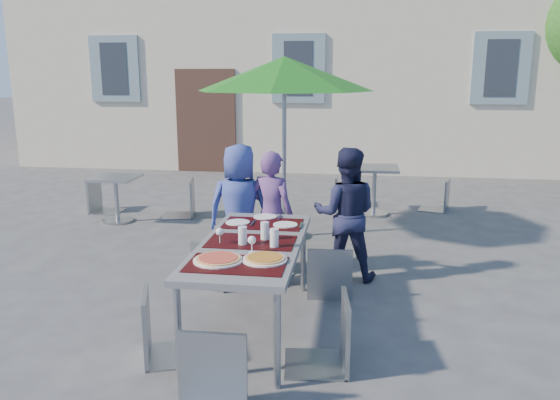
% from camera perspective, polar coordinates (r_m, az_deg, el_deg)
% --- Properties ---
extents(ground, '(90.00, 90.00, 0.00)m').
position_cam_1_polar(ground, '(4.70, -8.45, -13.28)').
color(ground, '#414043').
rests_on(ground, ground).
extents(dining_table, '(0.80, 1.85, 0.76)m').
position_cam_1_polar(dining_table, '(4.44, -3.02, -5.06)').
color(dining_table, '#4A4A4F').
rests_on(dining_table, ground).
extents(pizza_near_left, '(0.36, 0.36, 0.03)m').
position_cam_1_polar(pizza_near_left, '(3.98, -6.49, -6.16)').
color(pizza_near_left, white).
rests_on(pizza_near_left, dining_table).
extents(pizza_near_right, '(0.33, 0.33, 0.03)m').
position_cam_1_polar(pizza_near_right, '(3.97, -1.61, -6.13)').
color(pizza_near_right, white).
rests_on(pizza_near_right, dining_table).
extents(glassware, '(0.51, 0.41, 0.15)m').
position_cam_1_polar(glassware, '(4.33, -2.58, -3.70)').
color(glassware, silver).
rests_on(glassware, dining_table).
extents(place_settings, '(0.70, 0.47, 0.01)m').
position_cam_1_polar(place_settings, '(5.00, -1.78, -2.21)').
color(place_settings, white).
rests_on(place_settings, dining_table).
extents(child_0, '(0.68, 0.45, 1.38)m').
position_cam_1_polar(child_0, '(5.73, -4.23, -1.00)').
color(child_0, '#354492').
rests_on(child_0, ground).
extents(child_1, '(0.55, 0.44, 1.32)m').
position_cam_1_polar(child_1, '(5.63, -0.88, -1.52)').
color(child_1, '#5E3A77').
rests_on(child_1, ground).
extents(child_2, '(0.67, 0.39, 1.37)m').
position_cam_1_polar(child_2, '(5.60, 6.87, -1.46)').
color(child_2, '#1B1D3C').
rests_on(child_2, ground).
extents(chair_0, '(0.51, 0.51, 0.88)m').
position_cam_1_polar(chair_0, '(5.41, -7.05, -3.85)').
color(chair_0, gray).
rests_on(chair_0, ground).
extents(chair_1, '(0.43, 0.44, 0.85)m').
position_cam_1_polar(chair_1, '(5.51, -1.12, -3.71)').
color(chair_1, gray).
rests_on(chair_1, ground).
extents(chair_2, '(0.44, 0.44, 0.95)m').
position_cam_1_polar(chair_2, '(5.13, 5.29, -4.24)').
color(chair_2, gray).
rests_on(chair_2, ground).
extents(chair_3, '(0.55, 0.55, 0.97)m').
position_cam_1_polar(chair_3, '(4.11, -12.56, -8.71)').
color(chair_3, gray).
rests_on(chair_3, ground).
extents(chair_4, '(0.50, 0.49, 1.01)m').
position_cam_1_polar(chair_4, '(3.91, 5.41, -9.26)').
color(chair_4, gray).
rests_on(chair_4, ground).
extents(chair_5, '(0.45, 0.46, 0.99)m').
position_cam_1_polar(chair_5, '(3.35, -7.67, -13.43)').
color(chair_5, '#8F949A').
rests_on(chair_5, ground).
extents(patio_umbrella, '(2.20, 2.20, 2.29)m').
position_cam_1_polar(patio_umbrella, '(6.86, 0.46, 12.85)').
color(patio_umbrella, '#9EA1A6').
rests_on(patio_umbrella, ground).
extents(cafe_table_0, '(0.62, 0.62, 0.66)m').
position_cam_1_polar(cafe_table_0, '(8.14, -16.74, 0.69)').
color(cafe_table_0, '#9EA1A6').
rests_on(cafe_table_0, ground).
extents(bg_chair_l_0, '(0.44, 0.44, 0.97)m').
position_cam_1_polar(bg_chair_l_0, '(8.79, -18.39, 2.44)').
color(bg_chair_l_0, gray).
rests_on(bg_chair_l_0, ground).
extents(bg_chair_r_0, '(0.55, 0.55, 1.04)m').
position_cam_1_polar(bg_chair_r_0, '(8.19, -9.98, 2.48)').
color(bg_chair_r_0, gray).
rests_on(bg_chair_r_0, ground).
extents(cafe_table_1, '(0.69, 0.69, 0.74)m').
position_cam_1_polar(cafe_table_1, '(8.28, 9.84, 1.81)').
color(cafe_table_1, '#9EA1A6').
rests_on(cafe_table_1, ground).
extents(bg_chair_l_1, '(0.43, 0.42, 0.94)m').
position_cam_1_polar(bg_chair_l_1, '(8.71, 6.61, 2.81)').
color(bg_chair_l_1, gray).
rests_on(bg_chair_l_1, ground).
extents(bg_chair_r_1, '(0.52, 0.51, 0.94)m').
position_cam_1_polar(bg_chair_r_1, '(8.79, 16.53, 2.43)').
color(bg_chair_r_1, gray).
rests_on(bg_chair_r_1, ground).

